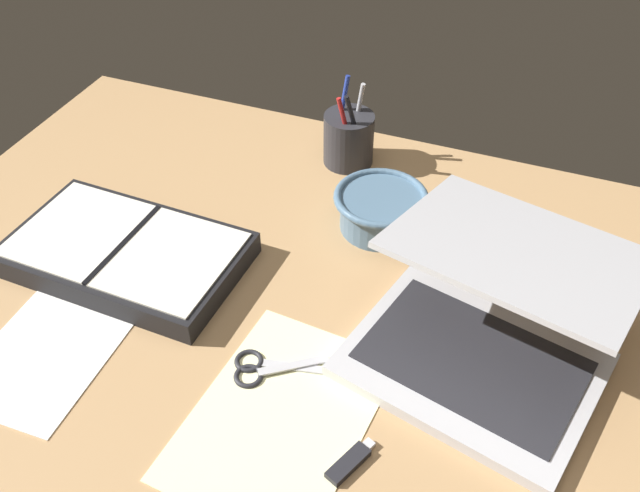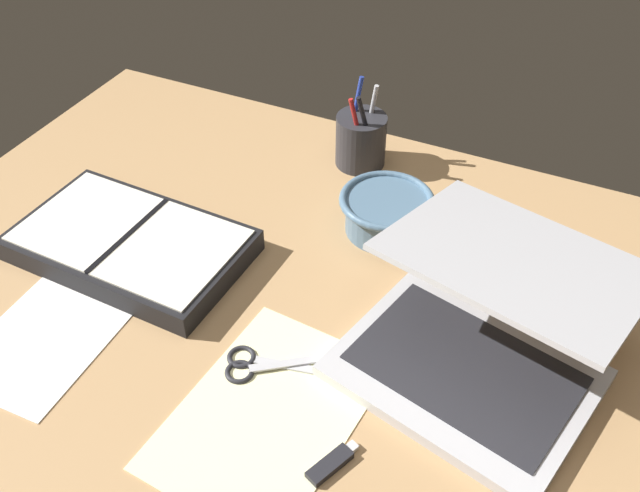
{
  "view_description": "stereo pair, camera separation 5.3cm",
  "coord_description": "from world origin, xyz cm",
  "px_view_note": "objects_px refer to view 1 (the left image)",
  "views": [
    {
      "loc": [
        24.11,
        -62.43,
        76.29
      ],
      "look_at": [
        -3.4,
        8.2,
        9.0
      ],
      "focal_mm": 40.0,
      "sensor_mm": 36.0,
      "label": 1
    },
    {
      "loc": [
        28.94,
        -60.35,
        76.29
      ],
      "look_at": [
        -3.4,
        8.2,
        9.0
      ],
      "focal_mm": 40.0,
      "sensor_mm": 36.0,
      "label": 2
    }
  ],
  "objects_px": {
    "pen_cup": "(349,138)",
    "scissors": "(260,368)",
    "bowl": "(380,209)",
    "laptop": "(488,326)",
    "planner": "(126,253)"
  },
  "relations": [
    {
      "from": "bowl",
      "to": "planner",
      "type": "distance_m",
      "value": 0.4
    },
    {
      "from": "bowl",
      "to": "scissors",
      "type": "bearing_deg",
      "value": -99.58
    },
    {
      "from": "bowl",
      "to": "laptop",
      "type": "bearing_deg",
      "value": -44.21
    },
    {
      "from": "planner",
      "to": "scissors",
      "type": "xyz_separation_m",
      "value": [
        0.27,
        -0.11,
        -0.02
      ]
    },
    {
      "from": "bowl",
      "to": "pen_cup",
      "type": "xyz_separation_m",
      "value": [
        -0.11,
        0.16,
        0.01
      ]
    },
    {
      "from": "pen_cup",
      "to": "scissors",
      "type": "bearing_deg",
      "value": -83.96
    },
    {
      "from": "bowl",
      "to": "scissors",
      "type": "distance_m",
      "value": 0.34
    },
    {
      "from": "pen_cup",
      "to": "scissors",
      "type": "xyz_separation_m",
      "value": [
        0.05,
        -0.49,
        -0.05
      ]
    },
    {
      "from": "bowl",
      "to": "planner",
      "type": "bearing_deg",
      "value": -146.08
    },
    {
      "from": "laptop",
      "to": "pen_cup",
      "type": "height_order",
      "value": "laptop"
    },
    {
      "from": "laptop",
      "to": "bowl",
      "type": "relative_size",
      "value": 2.67
    },
    {
      "from": "bowl",
      "to": "scissors",
      "type": "xyz_separation_m",
      "value": [
        -0.06,
        -0.34,
        -0.03
      ]
    },
    {
      "from": "bowl",
      "to": "pen_cup",
      "type": "distance_m",
      "value": 0.19
    },
    {
      "from": "laptop",
      "to": "planner",
      "type": "bearing_deg",
      "value": -164.49
    },
    {
      "from": "scissors",
      "to": "laptop",
      "type": "bearing_deg",
      "value": 2.53
    }
  ]
}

